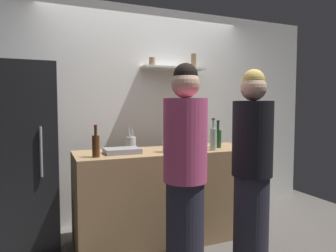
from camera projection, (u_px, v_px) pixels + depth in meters
back_wall_assembly at (146, 113)px, 3.79m from camera, size 4.80×0.32×2.60m
refrigerator at (22, 157)px, 2.92m from camera, size 0.65×0.65×1.80m
counter at (168, 194)px, 3.18m from camera, size 1.89×0.65×0.94m
baking_pan at (122, 151)px, 2.92m from camera, size 0.34×0.24×0.05m
utensil_holder at (131, 143)px, 3.22m from camera, size 0.10×0.10×0.23m
wine_bottle_green_glass at (218, 138)px, 3.31m from camera, size 0.07×0.07×0.30m
wine_bottle_dark_glass at (193, 135)px, 3.47m from camera, size 0.07×0.07×0.34m
wine_bottle_pale_glass at (213, 138)px, 3.11m from camera, size 0.07×0.07×0.33m
wine_bottle_amber_glass at (96, 145)px, 2.69m from camera, size 0.07×0.07×0.29m
water_bottle_plastic at (167, 142)px, 2.99m from camera, size 0.09×0.09×0.22m
person_blonde at (252, 170)px, 2.58m from camera, size 0.34×0.34×1.70m
person_pink_top at (185, 175)px, 2.35m from camera, size 0.34×0.34×1.72m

